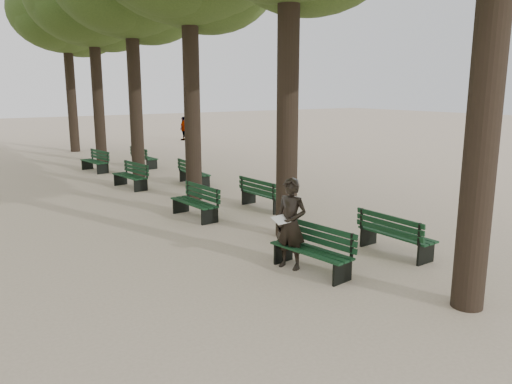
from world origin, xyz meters
TOP-DOWN VIEW (x-y plane):
  - ground at (0.00, 0.00)m, footprint 120.00×120.00m
  - tree_central_5 at (1.50, 23.00)m, footprint 6.00×6.00m
  - bench_left_0 at (0.37, 0.69)m, footprint 0.81×1.86m
  - bench_left_1 at (0.37, 5.75)m, footprint 0.69×1.84m
  - bench_left_2 at (0.37, 10.89)m, footprint 0.80×1.86m
  - bench_left_3 at (0.37, 15.30)m, footprint 0.81×1.86m
  - bench_right_0 at (2.63, 0.51)m, footprint 0.63×1.82m
  - bench_right_1 at (2.63, 5.59)m, footprint 0.66×1.83m
  - bench_right_2 at (2.63, 10.22)m, footprint 0.64×1.82m
  - bench_right_3 at (2.63, 15.27)m, footprint 0.68×1.83m
  - man_with_map at (0.17, 1.12)m, footprint 0.75×0.83m
  - pedestrian_c at (9.43, 25.17)m, footprint 0.96×0.84m

SIDE VIEW (x-z plane):
  - ground at x=0.00m, z-range 0.00..0.00m
  - bench_left_0 at x=0.37m, z-range -0.19..0.73m
  - bench_left_1 at x=0.37m, z-range -0.19..0.73m
  - bench_left_2 at x=0.37m, z-range -0.19..0.73m
  - bench_left_3 at x=0.37m, z-range -0.19..0.73m
  - bench_right_0 at x=2.63m, z-range -0.19..0.73m
  - bench_right_1 at x=2.63m, z-range -0.19..0.73m
  - bench_right_2 at x=2.63m, z-range -0.19..0.73m
  - bench_right_3 at x=2.63m, z-range -0.19..0.73m
  - pedestrian_c at x=9.43m, z-range 0.00..1.63m
  - man_with_map at x=0.17m, z-range 0.00..1.85m
  - tree_central_5 at x=1.50m, z-range 2.68..12.63m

